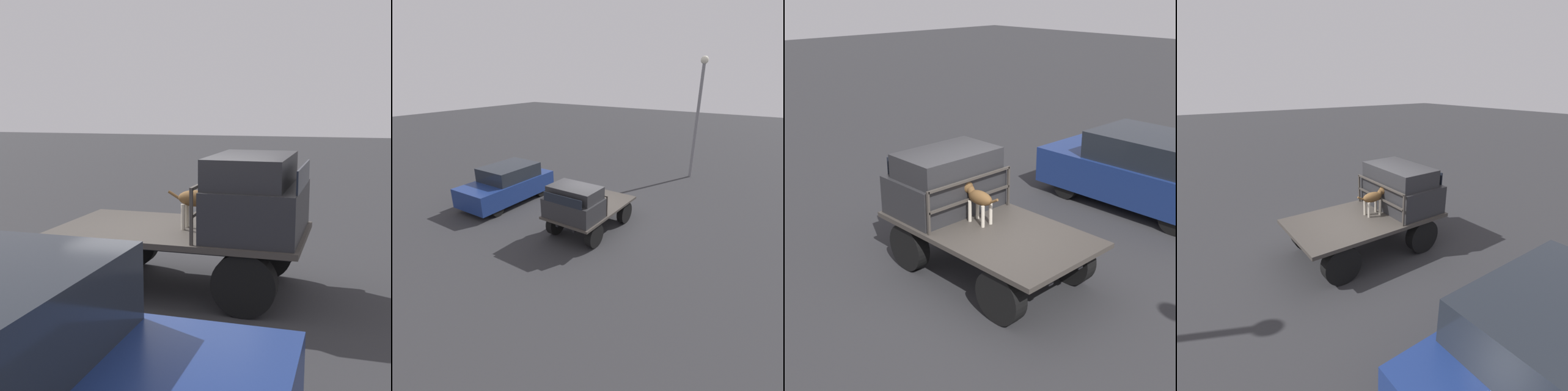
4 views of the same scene
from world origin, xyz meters
The scene contains 6 objects.
ground_plane centered at (0.00, 0.00, 0.00)m, with size 80.00×80.00×0.00m, color #2D2D30.
flatbed_truck centered at (0.00, 0.00, 0.62)m, with size 3.53×1.96×0.88m.
truck_cab centered at (1.08, 0.00, 1.39)m, with size 1.22×1.84×1.08m.
truck_headboard centered at (0.43, 0.00, 1.37)m, with size 0.04×1.84×0.73m.
dog centered at (0.30, -0.01, 1.32)m, with size 0.87×0.24×0.69m.
parked_sedan centered at (-0.09, -4.53, 0.83)m, with size 4.26×1.86×1.65m.
Camera 3 is at (-5.78, 5.67, 4.63)m, focal length 50.00 mm.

